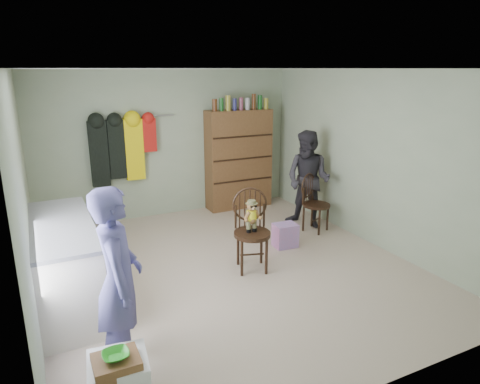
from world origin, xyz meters
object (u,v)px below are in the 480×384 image
chair_far (313,200)px  dresser (239,159)px  chair_front (251,224)px  counter (65,264)px

chair_far → dresser: 1.76m
chair_front → dresser: bearing=84.9°
counter → chair_far: counter is taller
counter → chair_far: 3.79m
chair_front → chair_far: (1.51, 0.77, -0.11)m
counter → chair_front: bearing=-2.7°
chair_far → dresser: (-0.53, 1.63, 0.42)m
chair_front → counter: bearing=-165.4°
chair_front → dresser: size_ratio=0.51×
dresser → chair_far: bearing=-72.1°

